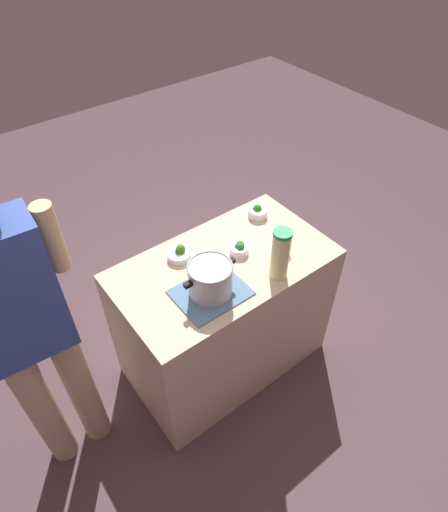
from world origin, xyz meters
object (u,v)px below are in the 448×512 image
object	(u,v)px
lemonade_pitcher	(280,254)
broccoli_bowl_front	(239,248)
mason_jar	(283,237)
broccoli_bowl_center	(179,254)
cooking_pot	(210,279)
person_cook	(31,336)
broccoli_bowl_back	(258,212)

from	to	relation	value
lemonade_pitcher	broccoli_bowl_front	bearing A→B (deg)	-78.39
mason_jar	broccoli_bowl_center	size ratio (longest dim) A/B	1.04
cooking_pot	mason_jar	bearing A→B (deg)	-175.18
broccoli_bowl_front	person_cook	xyz separation A→B (m)	(1.09, -0.05, 0.07)
mason_jar	broccoli_bowl_back	bearing A→B (deg)	-103.19
broccoli_bowl_front	broccoli_bowl_back	size ratio (longest dim) A/B	0.89
broccoli_bowl_back	cooking_pot	bearing A→B (deg)	29.26
broccoli_bowl_front	broccoli_bowl_center	world-z (taller)	broccoli_bowl_center
mason_jar	broccoli_bowl_front	xyz separation A→B (m)	(0.22, -0.10, -0.03)
cooking_pot	broccoli_bowl_back	bearing A→B (deg)	-150.74
cooking_pot	broccoli_bowl_front	world-z (taller)	cooking_pot
cooking_pot	broccoli_bowl_center	bearing A→B (deg)	-93.33
person_cook	broccoli_bowl_center	bearing A→B (deg)	-172.23
broccoli_bowl_center	broccoli_bowl_back	bearing A→B (deg)	-177.85
mason_jar	person_cook	bearing A→B (deg)	-6.54
mason_jar	person_cook	world-z (taller)	person_cook
broccoli_bowl_front	broccoli_bowl_back	distance (m)	0.34
broccoli_bowl_center	person_cook	distance (m)	0.82
broccoli_bowl_front	mason_jar	bearing A→B (deg)	155.82
lemonade_pitcher	broccoli_bowl_front	distance (m)	0.28
lemonade_pitcher	broccoli_bowl_back	bearing A→B (deg)	-118.36
broccoli_bowl_front	person_cook	distance (m)	1.09
broccoli_bowl_back	person_cook	distance (m)	1.38
mason_jar	broccoli_bowl_center	bearing A→B (deg)	-27.68
broccoli_bowl_front	cooking_pot	bearing A→B (deg)	25.79
mason_jar	broccoli_bowl_center	distance (m)	0.56
cooking_pot	person_cook	distance (m)	0.81
mason_jar	broccoli_bowl_center	world-z (taller)	mason_jar
lemonade_pitcher	mason_jar	xyz separation A→B (m)	(-0.17, -0.15, -0.08)
broccoli_bowl_front	broccoli_bowl_center	size ratio (longest dim) A/B	0.80
broccoli_bowl_center	broccoli_bowl_back	size ratio (longest dim) A/B	1.11
lemonade_pitcher	cooking_pot	bearing A→B (deg)	-17.53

